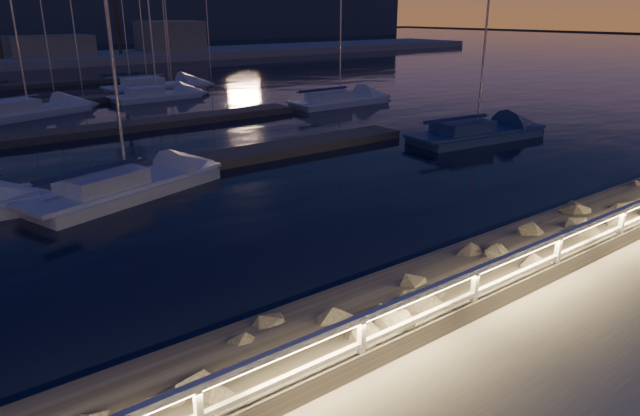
{
  "coord_description": "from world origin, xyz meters",
  "views": [
    {
      "loc": [
        -10.65,
        -6.2,
        5.84
      ],
      "look_at": [
        -2.81,
        4.0,
        1.38
      ],
      "focal_mm": 32.0,
      "sensor_mm": 36.0,
      "label": 1
    }
  ],
  "objects_px": {
    "sailboat_h": "(337,100)",
    "sailboat_k": "(154,95)",
    "sailboat_d": "(474,132)",
    "sailboat_l": "(153,86)",
    "sailboat_c": "(122,186)",
    "guard_rail": "(532,257)",
    "sailboat_g": "(25,111)"
  },
  "relations": [
    {
      "from": "sailboat_h",
      "to": "sailboat_k",
      "type": "xyz_separation_m",
      "value": [
        -9.41,
        10.51,
        -0.01
      ]
    },
    {
      "from": "sailboat_d",
      "to": "sailboat_k",
      "type": "bearing_deg",
      "value": 114.15
    },
    {
      "from": "sailboat_k",
      "to": "sailboat_l",
      "type": "height_order",
      "value": "sailboat_l"
    },
    {
      "from": "sailboat_d",
      "to": "sailboat_l",
      "type": "distance_m",
      "value": 29.63
    },
    {
      "from": "sailboat_c",
      "to": "sailboat_l",
      "type": "bearing_deg",
      "value": 48.06
    },
    {
      "from": "guard_rail",
      "to": "sailboat_k",
      "type": "xyz_separation_m",
      "value": [
        6.08,
        36.19,
        -0.98
      ]
    },
    {
      "from": "sailboat_h",
      "to": "sailboat_k",
      "type": "relative_size",
      "value": 1.13
    },
    {
      "from": "guard_rail",
      "to": "sailboat_c",
      "type": "height_order",
      "value": "sailboat_c"
    },
    {
      "from": "sailboat_k",
      "to": "guard_rail",
      "type": "bearing_deg",
      "value": -102.21
    },
    {
      "from": "guard_rail",
      "to": "sailboat_k",
      "type": "relative_size",
      "value": 3.67
    },
    {
      "from": "sailboat_k",
      "to": "sailboat_l",
      "type": "bearing_deg",
      "value": 66.17
    },
    {
      "from": "sailboat_g",
      "to": "sailboat_d",
      "type": "bearing_deg",
      "value": -71.37
    },
    {
      "from": "sailboat_g",
      "to": "sailboat_c",
      "type": "bearing_deg",
      "value": -112.04
    },
    {
      "from": "guard_rail",
      "to": "sailboat_c",
      "type": "bearing_deg",
      "value": 106.85
    },
    {
      "from": "sailboat_c",
      "to": "sailboat_d",
      "type": "height_order",
      "value": "sailboat_d"
    },
    {
      "from": "sailboat_d",
      "to": "sailboat_k",
      "type": "distance_m",
      "value": 25.12
    },
    {
      "from": "guard_rail",
      "to": "sailboat_l",
      "type": "bearing_deg",
      "value": 78.95
    },
    {
      "from": "sailboat_l",
      "to": "guard_rail",
      "type": "bearing_deg",
      "value": -101.69
    },
    {
      "from": "guard_rail",
      "to": "sailboat_l",
      "type": "height_order",
      "value": "sailboat_l"
    },
    {
      "from": "sailboat_c",
      "to": "sailboat_l",
      "type": "xyz_separation_m",
      "value": [
        12.28,
        27.44,
        0.01
      ]
    },
    {
      "from": "sailboat_h",
      "to": "sailboat_l",
      "type": "xyz_separation_m",
      "value": [
        -7.41,
        15.67,
        0.02
      ]
    },
    {
      "from": "guard_rail",
      "to": "sailboat_d",
      "type": "height_order",
      "value": "sailboat_d"
    },
    {
      "from": "guard_rail",
      "to": "sailboat_c",
      "type": "relative_size",
      "value": 3.37
    },
    {
      "from": "sailboat_c",
      "to": "sailboat_l",
      "type": "relative_size",
      "value": 0.9
    },
    {
      "from": "sailboat_g",
      "to": "sailboat_h",
      "type": "bearing_deg",
      "value": -43.44
    },
    {
      "from": "sailboat_d",
      "to": "sailboat_h",
      "type": "bearing_deg",
      "value": 89.02
    },
    {
      "from": "guard_rail",
      "to": "sailboat_h",
      "type": "height_order",
      "value": "sailboat_h"
    },
    {
      "from": "sailboat_c",
      "to": "sailboat_g",
      "type": "bearing_deg",
      "value": 69.75
    },
    {
      "from": "sailboat_c",
      "to": "sailboat_l",
      "type": "distance_m",
      "value": 30.06
    },
    {
      "from": "sailboat_d",
      "to": "sailboat_k",
      "type": "xyz_separation_m",
      "value": [
        -7.69,
        23.92,
        -0.02
      ]
    },
    {
      "from": "sailboat_h",
      "to": "sailboat_l",
      "type": "relative_size",
      "value": 0.93
    },
    {
      "from": "sailboat_l",
      "to": "sailboat_h",
      "type": "bearing_deg",
      "value": -65.33
    }
  ]
}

